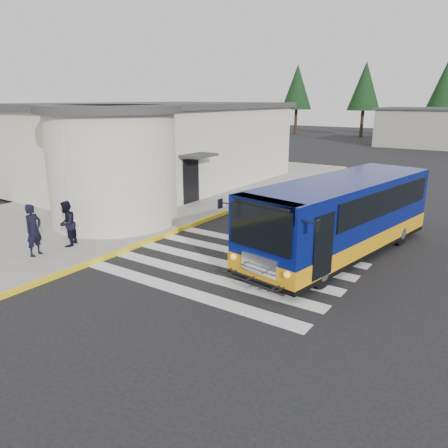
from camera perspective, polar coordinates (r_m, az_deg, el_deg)
The scene contains 8 objects.
ground at distance 14.72m, azimuth 3.49°, elevation -4.69°, with size 140.00×140.00×0.00m, color black.
sidewalk at distance 23.10m, azimuth -10.74°, elevation 2.96°, with size 10.00×34.00×0.15m, color gray.
curb_strip at distance 20.00m, azimuth -0.59°, elevation 1.22°, with size 0.12×34.00×0.16m, color yellow.
station_building at distance 26.02m, azimuth -9.41°, elevation 10.05°, with size 12.70×18.70×4.80m.
crosswalk at distance 14.34m, azimuth 0.12°, elevation -5.22°, with size 8.00×5.35×0.01m.
transit_bus at distance 15.32m, azimuth 14.95°, elevation 0.55°, with size 4.35×9.56×2.62m.
pedestrian_a at distance 15.74m, azimuth -23.61°, elevation -0.73°, with size 0.64×0.42×1.75m, color black.
pedestrian_b at distance 16.35m, azimuth -19.86°, elevation 0.04°, with size 0.79×0.62×1.63m, color black.
Camera 1 is at (6.98, -11.86, 5.23)m, focal length 35.00 mm.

